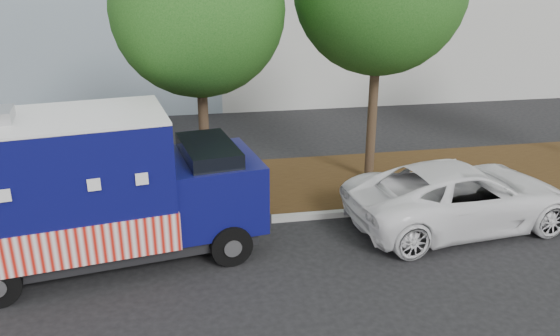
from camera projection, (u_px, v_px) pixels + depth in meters
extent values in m
plane|color=black|center=(175.00, 259.00, 11.59)|extent=(120.00, 120.00, 0.00)
cube|color=#9E9E99|center=(175.00, 227.00, 12.85)|extent=(120.00, 0.18, 0.15)
cube|color=black|center=(175.00, 192.00, 14.79)|extent=(120.00, 4.00, 0.15)
cylinder|color=#38281C|center=(204.00, 128.00, 14.08)|extent=(0.26, 0.26, 3.82)
sphere|color=#194C15|center=(198.00, 9.00, 13.05)|extent=(4.21, 4.21, 4.21)
cylinder|color=#38281C|center=(372.00, 111.00, 14.95)|extent=(0.26, 0.26, 4.22)
cube|color=#473828|center=(14.00, 184.00, 12.38)|extent=(0.06, 0.06, 2.40)
cube|color=black|center=(112.00, 240.00, 11.48)|extent=(6.09, 2.91, 0.29)
cube|color=#0B0C4F|center=(54.00, 182.00, 10.68)|extent=(4.72, 3.09, 2.51)
cube|color=red|center=(61.00, 223.00, 10.99)|extent=(4.77, 3.15, 0.78)
cube|color=white|center=(45.00, 119.00, 10.23)|extent=(4.72, 3.09, 0.06)
cube|color=#0B0C4F|center=(212.00, 188.00, 11.87)|extent=(2.22, 2.52, 1.46)
cube|color=black|center=(209.00, 158.00, 11.61)|extent=(1.36, 2.18, 0.68)
cube|color=black|center=(255.00, 203.00, 12.34)|extent=(0.42, 2.07, 0.31)
cube|color=#B7B7BA|center=(71.00, 158.00, 11.85)|extent=(1.86, 0.35, 1.15)
cylinder|color=black|center=(231.00, 245.00, 11.26)|extent=(0.91, 0.43, 0.88)
cylinder|color=black|center=(208.00, 205.00, 13.14)|extent=(0.91, 0.43, 0.88)
cylinder|color=black|center=(8.00, 233.00, 11.76)|extent=(0.91, 0.43, 0.88)
imported|color=white|center=(461.00, 196.00, 12.86)|extent=(5.74, 3.11, 1.53)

